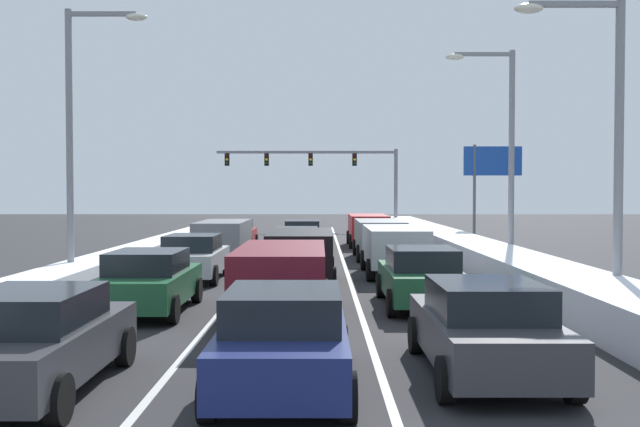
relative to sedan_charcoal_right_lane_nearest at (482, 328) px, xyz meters
The scene contains 25 objects.
ground_plane 14.09m from the sedan_charcoal_right_lane_nearest, 103.78° to the left, with size 133.83×133.83×0.00m, color #28282B.
lane_stripe_between_right_lane_and_center_lane 18.90m from the sedan_charcoal_right_lane_nearest, 95.02° to the left, with size 0.14×56.62×0.01m, color silver.
lane_stripe_between_center_lane_and_left_lane 19.50m from the sedan_charcoal_right_lane_nearest, 105.03° to the left, with size 0.14×56.62×0.01m, color silver.
snow_bank_right_shoulder 19.17m from the sedan_charcoal_right_lane_nearest, 79.03° to the left, with size 2.09×56.62×0.91m, color white.
snow_bank_left_shoulder 21.48m from the sedan_charcoal_right_lane_nearest, 118.82° to the left, with size 1.62×56.62×0.62m, color white.
sedan_charcoal_right_lane_nearest is the anchor object (origin of this frame).
sedan_green_right_lane_second 6.85m from the sedan_charcoal_right_lane_nearest, 90.49° to the left, with size 2.00×4.50×1.51m.
suv_silver_right_lane_third 13.74m from the sedan_charcoal_right_lane_nearest, 90.10° to the left, with size 2.16×4.90×1.67m.
suv_gray_right_lane_fourth 19.88m from the sedan_charcoal_right_lane_nearest, 90.12° to the left, with size 2.16×4.90×1.67m.
suv_red_right_lane_fifth 27.13m from the sedan_charcoal_right_lane_nearest, 90.12° to the left, with size 2.16×4.90×1.67m.
sedan_navy_center_lane_nearest 3.27m from the sedan_charcoal_right_lane_nearest, 165.06° to the right, with size 2.00×4.50×1.51m.
suv_maroon_center_lane_second 6.05m from the sedan_charcoal_right_lane_nearest, 125.36° to the left, with size 2.16×4.90×1.67m.
suv_black_center_lane_third 11.71m from the sedan_charcoal_right_lane_nearest, 106.02° to the left, with size 2.16×4.90×1.67m.
sedan_white_center_lane_fourth 17.50m from the sedan_charcoal_right_lane_nearest, 101.69° to the left, with size 2.00×4.50×1.51m.
sedan_tan_center_lane_fifth 24.16m from the sedan_charcoal_right_lane_nearest, 98.27° to the left, with size 2.00×4.50×1.51m.
sedan_charcoal_left_lane_nearest 6.86m from the sedan_charcoal_right_lane_nearest, behind, with size 2.00×4.50×1.51m.
sedan_green_left_lane_second 9.02m from the sedan_charcoal_right_lane_nearest, 138.59° to the left, with size 2.00×4.50×1.51m.
sedan_silver_left_lane_third 14.10m from the sedan_charcoal_right_lane_nearest, 118.84° to the left, with size 2.00×4.50×1.51m.
suv_gray_left_lane_fourth 20.31m from the sedan_charcoal_right_lane_nearest, 109.37° to the left, with size 2.16×4.90×1.67m.
sedan_red_left_lane_fifth 26.22m from the sedan_charcoal_right_lane_nearest, 105.33° to the left, with size 2.00×4.50×1.51m.
traffic_light_gantry 44.77m from the sedan_charcoal_right_lane_nearest, 92.62° to the left, with size 14.00×0.47×6.20m.
street_lamp_right_near 8.19m from the sedan_charcoal_right_lane_nearest, 55.00° to the left, with size 2.66×0.36×7.54m.
street_lamp_right_mid 17.33m from the sedan_charcoal_right_lane_nearest, 75.04° to the left, with size 2.66×0.36×8.30m.
street_lamp_left_mid 16.58m from the sedan_charcoal_right_lane_nearest, 130.74° to the left, with size 2.66×0.36×8.81m.
roadside_sign_right 29.43m from the sedan_charcoal_right_lane_nearest, 76.38° to the left, with size 3.20×0.16×5.50m.
Camera 1 is at (0.73, -4.51, 2.94)m, focal length 40.63 mm.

